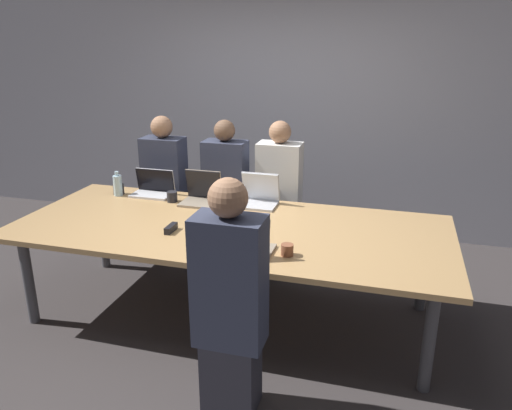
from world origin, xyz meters
The scene contains 17 objects.
ground_plane centered at (0.00, 0.00, 0.00)m, with size 24.00×24.00×0.00m, color #383333.
curtain_wall centered at (0.00, 2.11, 1.40)m, with size 12.00×0.06×2.80m.
conference_table centered at (0.00, 0.00, 0.72)m, with size 3.29×1.39×0.77m.
laptop_far_center centered at (0.08, 0.55, 0.85)m, with size 0.32×0.27×0.27m.
person_far_center centered at (0.15, 0.98, 0.69)m, with size 0.40×0.24×1.42m.
cup_far_center centered at (-0.17, 0.46, 0.81)m, with size 0.10×0.10×0.08m.
laptop_far_midleft centered at (-0.41, 0.47, 0.85)m, with size 0.32×0.27×0.28m.
person_far_midleft centered at (-0.35, 0.92, 0.69)m, with size 0.40×0.24×1.42m.
cup_far_midleft centered at (-0.67, 0.41, 0.82)m, with size 0.09×0.09×0.09m.
laptop_far_left centered at (-0.91, 0.55, 0.84)m, with size 0.37×0.22×0.23m.
person_far_left centered at (-0.98, 0.91, 0.69)m, with size 0.40×0.24×1.43m.
cup_far_left centered at (-1.22, 0.47, 0.82)m, with size 0.10×0.10×0.10m.
bottle_far_left centered at (-1.21, 0.44, 0.87)m, with size 0.08×0.08×0.22m.
laptop_near_midright centered at (0.28, -0.46, 0.85)m, with size 0.32×0.27×0.27m.
person_near_midright centered at (0.33, -0.98, 0.70)m, with size 0.40×0.24×1.44m.
cup_near_midright centered at (0.54, -0.41, 0.81)m, with size 0.08×0.08×0.08m.
stapler centered at (-0.38, -0.23, 0.80)m, with size 0.04×0.15×0.05m.
Camera 1 is at (1.16, -3.34, 2.15)m, focal length 35.00 mm.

